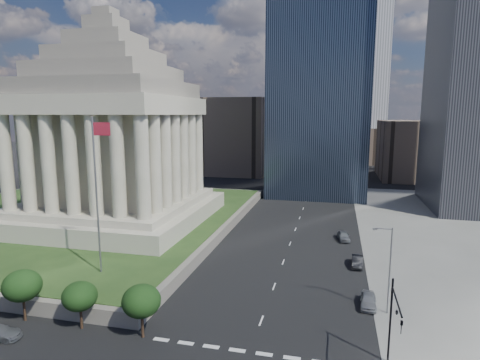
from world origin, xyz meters
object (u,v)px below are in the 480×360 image
(street_lamp_north, at_px, (388,265))
(parked_sedan_near, at_px, (368,300))
(war_memorial, at_px, (111,118))
(parked_sedan_mid, at_px, (357,261))
(traffic_signal_ne, at_px, (394,318))
(flagpole, at_px, (97,187))
(parked_sedan_far, at_px, (343,236))

(street_lamp_north, relative_size, parked_sedan_near, 2.24)
(war_memorial, distance_m, street_lamp_north, 54.92)
(war_memorial, distance_m, parked_sedan_mid, 50.17)
(war_memorial, relative_size, traffic_signal_ne, 4.88)
(parked_sedan_near, bearing_deg, flagpole, -173.19)
(war_memorial, bearing_deg, parked_sedan_mid, -11.43)
(traffic_signal_ne, distance_m, parked_sedan_far, 37.99)
(street_lamp_north, xyz_separation_m, parked_sedan_mid, (-2.51, 13.94, -4.93))
(war_memorial, bearing_deg, flagpole, -63.11)
(traffic_signal_ne, bearing_deg, war_memorial, 143.58)
(street_lamp_north, distance_m, parked_sedan_mid, 14.99)
(street_lamp_north, relative_size, parked_sedan_far, 2.17)
(flagpole, xyz_separation_m, parked_sedan_mid, (32.64, 14.94, -12.38))
(traffic_signal_ne, relative_size, street_lamp_north, 0.80)
(street_lamp_north, xyz_separation_m, parked_sedan_near, (-1.83, 1.19, -4.90))
(street_lamp_north, bearing_deg, traffic_signal_ne, -94.19)
(war_memorial, relative_size, flagpole, 1.95)
(traffic_signal_ne, bearing_deg, street_lamp_north, 85.81)
(war_memorial, height_order, parked_sedan_far, war_memorial)
(parked_sedan_mid, bearing_deg, traffic_signal_ne, -84.15)
(flagpole, xyz_separation_m, parked_sedan_near, (33.33, 2.19, -12.35))
(flagpole, bearing_deg, parked_sedan_near, 3.76)
(war_memorial, distance_m, flagpole, 28.16)
(war_memorial, relative_size, street_lamp_north, 3.90)
(war_memorial, distance_m, parked_sedan_far, 47.80)
(parked_sedan_far, bearing_deg, flagpole, -147.86)
(parked_sedan_far, bearing_deg, parked_sedan_mid, -90.98)
(traffic_signal_ne, relative_size, parked_sedan_near, 1.79)
(street_lamp_north, bearing_deg, parked_sedan_far, 99.36)
(war_memorial, relative_size, parked_sedan_mid, 8.74)
(flagpole, height_order, traffic_signal_ne, flagpole)
(flagpole, height_order, parked_sedan_near, flagpole)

